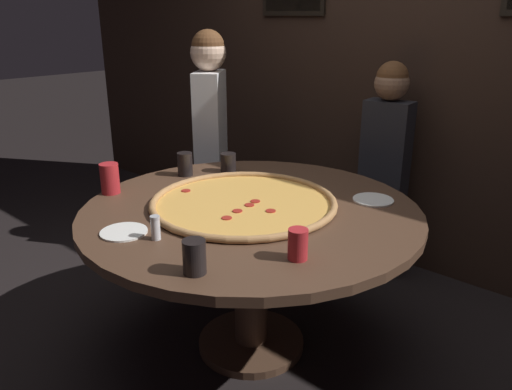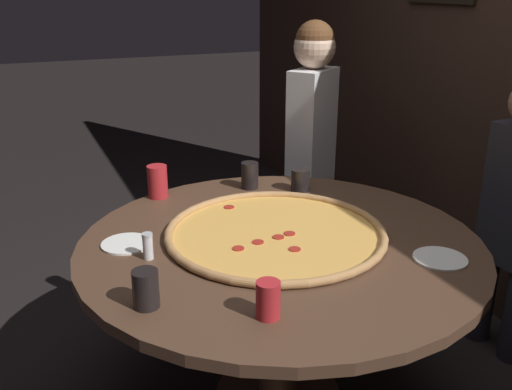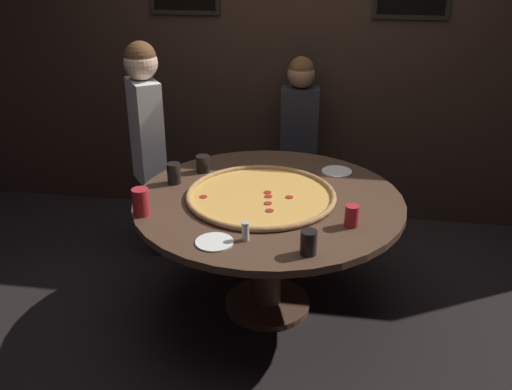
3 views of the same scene
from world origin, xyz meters
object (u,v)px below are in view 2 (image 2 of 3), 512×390
drink_cup_centre_back (146,289)px  drink_cup_front_edge (300,180)px  drink_cup_near_left (158,182)px  drink_cup_by_shaker (268,300)px  diner_side_right (311,140)px  white_plate_left_side (440,259)px  condiment_shaker (148,246)px  giant_pizza (275,232)px  dining_table (280,272)px  white_plate_right_side (127,244)px  drink_cup_far_left (250,175)px

drink_cup_centre_back → drink_cup_front_edge: size_ratio=1.15×
drink_cup_near_left → drink_cup_by_shaker: bearing=2.2°
drink_cup_near_left → diner_side_right: diner_side_right is taller
white_plate_left_side → diner_side_right: (-1.29, 0.19, 0.09)m
drink_cup_front_edge → condiment_shaker: (0.41, -0.82, -0.00)m
giant_pizza → drink_cup_front_edge: drink_cup_front_edge is taller
drink_cup_near_left → condiment_shaker: size_ratio=1.52×
drink_cup_centre_back → diner_side_right: (-1.19, 1.21, 0.04)m
dining_table → white_plate_left_side: bearing=50.1°
giant_pizza → condiment_shaker: size_ratio=8.78×
white_plate_right_side → diner_side_right: (-0.73, 1.18, 0.09)m
drink_cup_by_shaker → white_plate_right_side: bearing=-156.9°
condiment_shaker → diner_side_right: (-0.87, 1.13, 0.05)m
drink_cup_centre_back → white_plate_right_side: (-0.46, 0.03, -0.06)m
drink_cup_front_edge → drink_cup_far_left: size_ratio=0.83×
giant_pizza → white_plate_right_side: size_ratio=4.55×
drink_cup_centre_back → drink_cup_far_left: 1.10m
diner_side_right → drink_cup_far_left: bearing=178.6°
dining_table → drink_cup_by_shaker: 0.57m
drink_cup_centre_back → white_plate_left_side: drink_cup_centre_back is taller
dining_table → giant_pizza: (-0.04, -0.00, 0.15)m
giant_pizza → drink_cup_by_shaker: (0.50, -0.26, 0.04)m
drink_cup_centre_back → diner_side_right: 1.69m
drink_cup_front_edge → diner_side_right: (-0.46, 0.31, 0.05)m
giant_pizza → drink_cup_near_left: (-0.60, -0.31, 0.06)m
drink_cup_near_left → white_plate_left_side: 1.26m
drink_cup_far_left → diner_side_right: bearing=123.3°
drink_cup_by_shaker → diner_side_right: diner_side_right is taller
giant_pizza → drink_cup_far_left: bearing=167.2°
condiment_shaker → dining_table: bearing=84.5°
dining_table → drink_cup_far_left: bearing=168.1°
drink_cup_by_shaker → condiment_shaker: size_ratio=1.17×
drink_cup_front_edge → drink_cup_by_shaker: (0.92, -0.59, 0.01)m
drink_cup_front_edge → white_plate_left_side: (0.83, 0.12, -0.05)m
drink_cup_near_left → drink_cup_by_shaker: drink_cup_near_left is taller
drink_cup_by_shaker → white_plate_left_side: size_ratio=0.61×
condiment_shaker → diner_side_right: 1.43m
drink_cup_centre_back → white_plate_right_side: bearing=176.0°
white_plate_right_side → white_plate_left_side: 1.13m
drink_cup_by_shaker → condiment_shaker: 0.56m
drink_cup_centre_back → white_plate_right_side: drink_cup_centre_back is taller
drink_cup_by_shaker → white_plate_right_side: (-0.65, -0.28, -0.05)m
drink_cup_front_edge → condiment_shaker: 0.91m
drink_cup_far_left → drink_cup_near_left: size_ratio=0.85×
diner_side_right → white_plate_right_side: bearing=177.1°
drink_cup_front_edge → drink_cup_far_left: (-0.13, -0.20, 0.01)m
white_plate_right_side → drink_cup_near_left: bearing=152.2°
giant_pizza → drink_cup_far_left: drink_cup_far_left is taller
drink_cup_far_left → white_plate_left_side: size_ratio=0.66×
giant_pizza → condiment_shaker: condiment_shaker is taller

